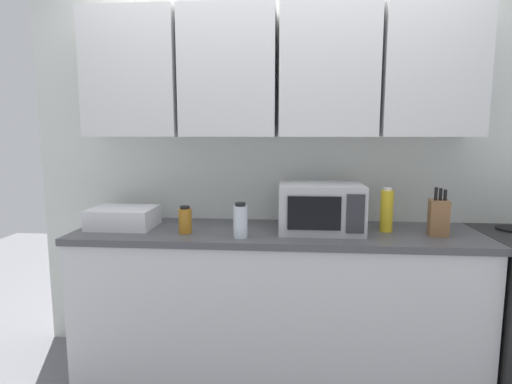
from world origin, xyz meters
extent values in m
cube|color=silver|center=(0.00, 0.03, 1.30)|extent=(3.24, 0.06, 2.60)
cube|color=silver|center=(-0.88, -0.15, 1.83)|extent=(0.56, 0.33, 0.75)
cube|color=silver|center=(-0.29, -0.15, 1.83)|extent=(0.56, 0.33, 0.75)
cube|color=silver|center=(0.29, -0.15, 1.83)|extent=(0.56, 0.33, 0.75)
cube|color=silver|center=(0.88, -0.15, 1.83)|extent=(0.56, 0.33, 0.75)
cube|color=silver|center=(0.00, -0.30, 0.43)|extent=(2.34, 0.60, 0.86)
cube|color=#4C4C51|center=(0.00, -0.30, 0.88)|extent=(2.37, 0.63, 0.04)
cylinder|color=black|center=(1.40, -0.18, 0.91)|extent=(0.18, 0.18, 0.01)
cube|color=#B7B7BC|center=(0.26, -0.30, 1.04)|extent=(0.48, 0.36, 0.28)
cube|color=black|center=(0.21, -0.48, 1.04)|extent=(0.29, 0.01, 0.18)
cube|color=#2D2D33|center=(0.43, -0.48, 1.04)|extent=(0.10, 0.01, 0.21)
cube|color=silver|center=(-0.93, -0.30, 0.96)|extent=(0.38, 0.30, 0.12)
cube|color=brown|center=(0.91, -0.35, 1.00)|extent=(0.12, 0.14, 0.20)
cylinder|color=black|center=(0.89, -0.36, 1.14)|extent=(0.02, 0.02, 0.07)
cylinder|color=black|center=(0.91, -0.36, 1.13)|extent=(0.02, 0.02, 0.07)
cylinder|color=black|center=(0.94, -0.36, 1.13)|extent=(0.02, 0.02, 0.06)
cylinder|color=#AD701E|center=(-0.52, -0.42, 0.97)|extent=(0.08, 0.08, 0.14)
cylinder|color=black|center=(-0.52, -0.42, 1.05)|extent=(0.05, 0.05, 0.02)
cylinder|color=gold|center=(0.64, -0.28, 1.02)|extent=(0.07, 0.07, 0.24)
cylinder|color=silver|center=(0.64, -0.28, 1.15)|extent=(0.05, 0.05, 0.02)
cylinder|color=silver|center=(-0.19, -0.50, 0.99)|extent=(0.08, 0.08, 0.18)
cylinder|color=black|center=(-0.19, -0.50, 1.09)|extent=(0.06, 0.06, 0.02)
camera|label=1|loc=(0.08, -2.68, 1.46)|focal=28.69mm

